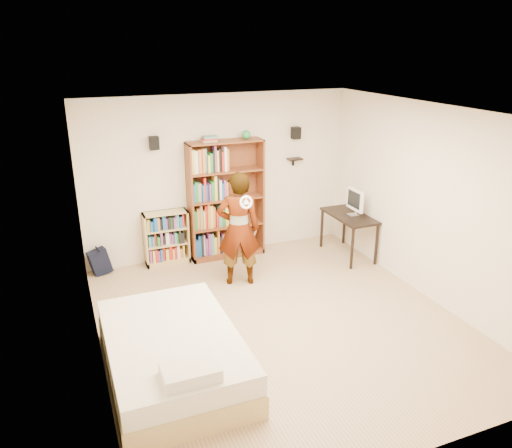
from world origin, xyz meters
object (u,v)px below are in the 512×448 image
Objects in this scene: daybed at (173,348)px; person at (239,229)px; computer_desk at (348,235)px; low_bookshelf at (166,238)px; tall_bookshelf at (226,200)px.

daybed is 1.23× the size of person.
daybed is at bearing -149.14° from computer_desk.
person is at bearing -52.03° from low_bookshelf.
tall_bookshelf is 2.15m from computer_desk.
tall_bookshelf reaches higher than person.
tall_bookshelf is at bearing -83.11° from person.
computer_desk is 0.62× the size of person.
low_bookshelf is 3.04m from computer_desk.
tall_bookshelf is 1.14× the size of person.
tall_bookshelf is 1.16m from low_bookshelf.
computer_desk is 0.51× the size of daybed.
tall_bookshelf is 3.35m from daybed.
low_bookshelf is at bearing 78.84° from daybed.
low_bookshelf is 0.51× the size of person.
person is (0.86, -1.10, 0.42)m from low_bookshelf.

